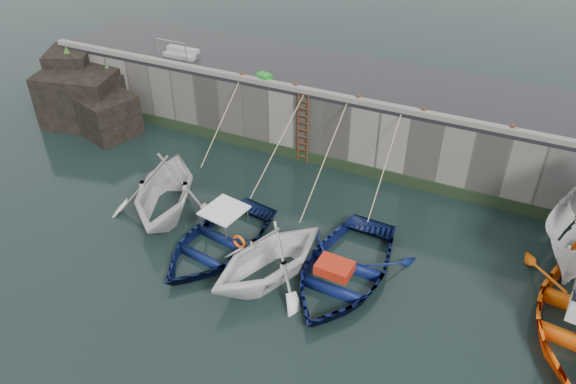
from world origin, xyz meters
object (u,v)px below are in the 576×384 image
at_px(bollard_c, 358,98).
at_px(boat_near_blue, 217,248).
at_px(boat_near_blacktrim, 269,277).
at_px(bollard_a, 242,76).
at_px(bollard_d, 424,111).
at_px(bollard_b, 296,86).
at_px(fish_crate, 264,78).
at_px(bollard_e, 512,129).
at_px(boat_near_white, 167,210).
at_px(boat_near_navy, 343,276).
at_px(ladder, 303,129).

bearing_deg(bollard_c, boat_near_blue, -110.94).
relative_size(boat_near_blacktrim, bollard_a, 16.18).
distance_m(boat_near_blacktrim, bollard_d, 8.61).
bearing_deg(bollard_b, fish_crate, 173.73).
bearing_deg(bollard_a, bollard_e, 0.00).
xyz_separation_m(boat_near_blue, bollard_a, (-2.58, 6.84, 3.30)).
bearing_deg(boat_near_blue, bollard_d, 62.48).
distance_m(boat_near_white, bollard_c, 8.62).
bearing_deg(bollard_e, boat_near_blue, -140.91).
bearing_deg(boat_near_blue, boat_near_navy, 16.24).
bearing_deg(boat_near_blue, bollard_a, 120.51).
bearing_deg(bollard_d, ladder, -176.00).
height_order(ladder, bollard_a, bollard_a).
distance_m(boat_near_blue, bollard_a, 8.02).
height_order(boat_near_blacktrim, bollard_e, bollard_e).
height_order(bollard_d, bollard_e, same).
bearing_deg(ladder, bollard_e, 2.40).
xyz_separation_m(fish_crate, bollard_b, (1.53, -0.17, -0.03)).
xyz_separation_m(ladder, boat_near_blacktrim, (1.89, -7.06, -1.59)).
bearing_deg(boat_near_navy, fish_crate, 135.99).
distance_m(boat_near_blue, bollard_e, 11.34).
relative_size(boat_near_blacktrim, bollard_e, 16.18).
relative_size(boat_near_white, boat_near_navy, 0.89).
distance_m(boat_near_navy, fish_crate, 9.53).
xyz_separation_m(bollard_b, bollard_e, (8.50, 0.00, 0.00)).
xyz_separation_m(boat_near_white, fish_crate, (1.25, 5.94, 3.33)).
relative_size(bollard_b, bollard_c, 1.00).
bearing_deg(bollard_b, bollard_d, 0.00).
xyz_separation_m(bollard_c, bollard_e, (5.80, 0.00, 0.00)).
relative_size(boat_near_blue, bollard_c, 18.38).
bearing_deg(bollard_d, boat_near_blue, -127.34).
bearing_deg(fish_crate, bollard_b, 11.94).
xyz_separation_m(boat_near_blacktrim, bollard_b, (-2.39, 7.40, 3.30)).
bearing_deg(boat_near_navy, bollard_c, 109.34).
distance_m(bollard_c, bollard_e, 5.80).
bearing_deg(bollard_b, boat_near_white, -115.76).
relative_size(boat_near_white, bollard_a, 17.81).
distance_m(ladder, bollard_e, 8.19).
xyz_separation_m(boat_near_white, bollard_c, (5.49, 5.77, 3.30)).
height_order(boat_near_navy, fish_crate, fish_crate).
height_order(boat_near_blacktrim, bollard_c, bollard_c).
bearing_deg(fish_crate, ladder, 4.28).
xyz_separation_m(boat_near_white, bollard_a, (0.29, 5.77, 3.30)).
height_order(ladder, boat_near_blacktrim, ladder).
relative_size(ladder, boat_near_navy, 0.57).
distance_m(boat_near_white, boat_near_blue, 3.06).
bearing_deg(ladder, boat_near_navy, -55.68).
relative_size(fish_crate, bollard_b, 2.08).
relative_size(bollard_c, bollard_e, 1.00).
distance_m(ladder, bollard_a, 3.47).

